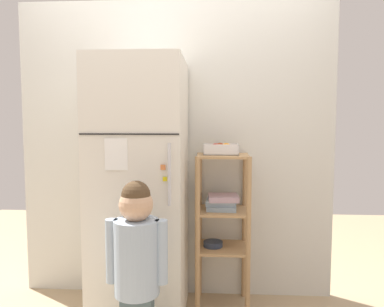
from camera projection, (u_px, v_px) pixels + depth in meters
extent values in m
cube|color=silver|center=(176.00, 150.00, 2.88)|extent=(2.43, 0.03, 2.28)
cube|color=silver|center=(141.00, 190.00, 2.55)|extent=(0.61, 0.67, 1.78)
cube|color=black|center=(129.00, 134.00, 2.18)|extent=(0.60, 0.01, 0.01)
cylinder|color=silver|center=(169.00, 175.00, 2.16)|extent=(0.02, 0.02, 0.37)
cube|color=white|center=(116.00, 154.00, 2.19)|extent=(0.14, 0.01, 0.19)
cube|color=yellow|center=(165.00, 179.00, 2.18)|extent=(0.03, 0.01, 0.02)
cube|color=orange|center=(162.00, 167.00, 2.18)|extent=(0.03, 0.02, 0.03)
cube|color=#3F6BDA|center=(161.00, 246.00, 2.22)|extent=(0.04, 0.01, 0.03)
cylinder|color=#9EB2C6|center=(137.00, 257.00, 1.99)|extent=(0.25, 0.25, 0.41)
sphere|color=#9EB2C6|center=(139.00, 218.00, 2.05)|extent=(0.11, 0.11, 0.11)
sphere|color=tan|center=(136.00, 205.00, 1.97)|extent=(0.18, 0.18, 0.18)
sphere|color=#4C3823|center=(136.00, 195.00, 1.97)|extent=(0.16, 0.16, 0.16)
cylinder|color=#9EB2C6|center=(112.00, 251.00, 2.00)|extent=(0.07, 0.07, 0.35)
cylinder|color=#9EB2C6|center=(161.00, 252.00, 1.98)|extent=(0.07, 0.07, 0.35)
cylinder|color=tan|center=(198.00, 238.00, 2.55)|extent=(0.04, 0.04, 1.13)
cylinder|color=tan|center=(248.00, 238.00, 2.53)|extent=(0.04, 0.04, 1.13)
cylinder|color=tan|center=(199.00, 225.00, 2.87)|extent=(0.04, 0.04, 1.13)
cylinder|color=tan|center=(244.00, 226.00, 2.85)|extent=(0.04, 0.04, 1.13)
cube|color=tan|center=(223.00, 156.00, 2.65)|extent=(0.37, 0.33, 0.02)
cube|color=tan|center=(222.00, 211.00, 2.69)|extent=(0.37, 0.33, 0.02)
cube|color=tan|center=(222.00, 248.00, 2.71)|extent=(0.37, 0.33, 0.02)
cube|color=#99B2C6|center=(222.00, 207.00, 2.69)|extent=(0.22, 0.20, 0.04)
cube|color=#99B2C6|center=(221.00, 202.00, 2.70)|extent=(0.22, 0.20, 0.04)
cube|color=#B293A3|center=(223.00, 198.00, 2.66)|extent=(0.22, 0.20, 0.04)
cylinder|color=#2D384C|center=(213.00, 244.00, 2.71)|extent=(0.14, 0.14, 0.04)
cube|color=white|center=(221.00, 154.00, 2.65)|extent=(0.25, 0.15, 0.01)
cube|color=white|center=(221.00, 150.00, 2.58)|extent=(0.25, 0.01, 0.08)
cube|color=white|center=(221.00, 149.00, 2.72)|extent=(0.25, 0.01, 0.08)
cube|color=white|center=(204.00, 149.00, 2.66)|extent=(0.01, 0.15, 0.08)
cube|color=white|center=(238.00, 149.00, 2.64)|extent=(0.01, 0.15, 0.08)
sphere|color=#983918|center=(220.00, 148.00, 2.67)|extent=(0.08, 0.08, 0.08)
sphere|color=#AD221B|center=(216.00, 149.00, 2.64)|extent=(0.08, 0.08, 0.08)
sphere|color=#BC312A|center=(225.00, 149.00, 2.66)|extent=(0.07, 0.07, 0.07)
sphere|color=orange|center=(226.00, 148.00, 2.63)|extent=(0.08, 0.08, 0.08)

